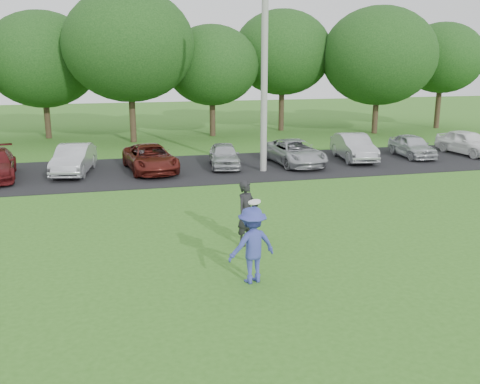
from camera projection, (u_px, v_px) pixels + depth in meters
name	position (u px, v px, depth m)	size (l,w,h in m)	color
ground	(278.00, 289.00, 11.55)	(100.00, 100.00, 0.00)	#356B1E
parking_lot	(189.00, 169.00, 23.78)	(32.00, 6.50, 0.03)	black
utility_pole	(264.00, 60.00, 22.22)	(0.28, 0.28, 9.47)	#9A9A95
frisbee_player	(252.00, 245.00, 11.72)	(1.24, 0.89, 1.91)	#3942A1
camera_bystander	(246.00, 213.00, 14.09)	(0.76, 0.72, 1.75)	black
parked_cars	(187.00, 156.00, 23.67)	(30.69, 4.41, 1.24)	#4B1310
tree_row	(188.00, 56.00, 32.12)	(42.39, 9.85, 8.64)	#38281C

